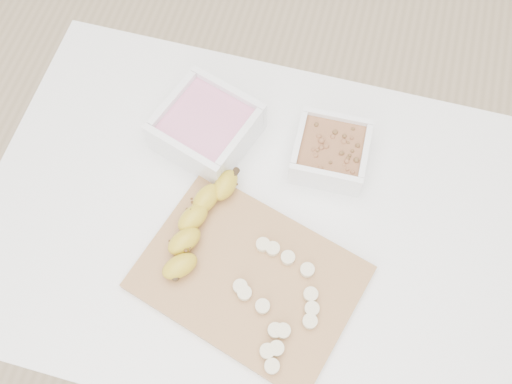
% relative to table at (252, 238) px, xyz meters
% --- Properties ---
extents(ground, '(3.50, 3.50, 0.00)m').
position_rel_table_xyz_m(ground, '(0.00, 0.00, -0.65)').
color(ground, '#C6AD89').
rests_on(ground, ground).
extents(table, '(1.00, 0.70, 0.75)m').
position_rel_table_xyz_m(table, '(0.00, 0.00, 0.00)').
color(table, white).
rests_on(table, ground).
extents(bowl_yogurt, '(0.21, 0.21, 0.08)m').
position_rel_table_xyz_m(bowl_yogurt, '(-0.13, 0.15, 0.14)').
color(bowl_yogurt, white).
rests_on(bowl_yogurt, table).
extents(bowl_granola, '(0.14, 0.14, 0.06)m').
position_rel_table_xyz_m(bowl_granola, '(0.11, 0.16, 0.13)').
color(bowl_granola, white).
rests_on(bowl_granola, table).
extents(cutting_board, '(0.42, 0.35, 0.01)m').
position_rel_table_xyz_m(cutting_board, '(0.02, -0.11, 0.10)').
color(cutting_board, '#A77843').
rests_on(cutting_board, table).
extents(banana, '(0.14, 0.23, 0.04)m').
position_rel_table_xyz_m(banana, '(-0.09, -0.05, 0.13)').
color(banana, gold).
rests_on(banana, cutting_board).
extents(banana_slices, '(0.15, 0.22, 0.02)m').
position_rel_table_xyz_m(banana_slices, '(0.09, -0.14, 0.12)').
color(banana_slices, beige).
rests_on(banana_slices, cutting_board).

